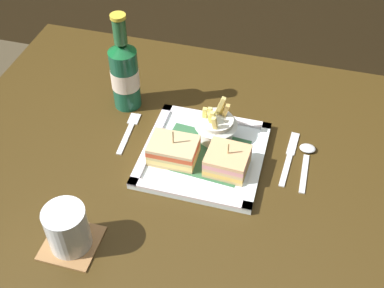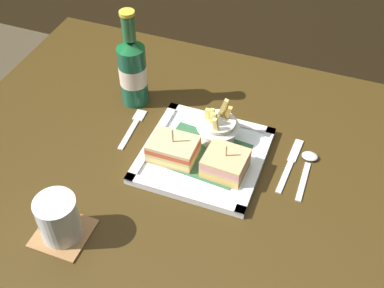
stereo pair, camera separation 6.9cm
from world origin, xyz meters
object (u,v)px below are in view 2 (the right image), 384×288
Objects in this scene: square_plate at (203,155)px; spoon at (308,163)px; sandwich_half_right at (225,163)px; fork at (133,126)px; sandwich_half_left at (173,149)px; water_glass at (59,220)px; fries_cup at (218,126)px; knife at (291,163)px; beer_bottle at (133,69)px; dining_table at (182,198)px.

spoon is at bearing 15.13° from square_plate.
sandwich_half_right is 0.66× the size of fork.
sandwich_half_left is 1.11× the size of water_glass.
fries_cup is 0.79× the size of fork.
knife is at bearing 15.55° from square_plate.
beer_bottle reaches higher than fork.
fork is (-0.14, 0.05, 0.14)m from dining_table.
beer_bottle is (-0.23, 0.07, 0.04)m from fries_cup.
knife is (0.36, 0.02, -0.00)m from fork.
knife is at bearing 42.41° from water_glass.
fries_cup is at bearing 117.98° from sandwich_half_right.
water_glass is at bearing -139.55° from spoon.
square_plate is at bearing 17.80° from dining_table.
sandwich_half_right is (0.12, 0.00, 0.00)m from sandwich_half_left.
spoon is at bearing 17.80° from sandwich_half_left.
dining_table is 0.21m from fries_cup.
knife is 1.18× the size of spoon.
spoon is (0.40, 0.02, 0.00)m from fork.
fries_cup is 0.20m from fork.
sandwich_half_right reaches higher than spoon.
knife is (0.24, 0.08, -0.03)m from sandwich_half_left.
sandwich_half_right is (0.10, -0.01, 0.18)m from dining_table.
water_glass is (0.04, -0.40, -0.05)m from beer_bottle.
beer_bottle is (-0.22, 0.12, 0.09)m from square_plate.
sandwich_half_right is 0.54× the size of knife.
spoon is (0.43, -0.07, -0.09)m from beer_bottle.
square_plate is at bearing -29.37° from beer_bottle.
beer_bottle reaches higher than dining_table.
square_plate reaches higher than knife.
square_plate is 0.33m from water_glass.
sandwich_half_right reaches higher than square_plate.
dining_table is 11.63× the size of water_glass.
square_plate is 0.19m from fork.
knife is at bearing 16.02° from dining_table.
sandwich_half_left is 0.12m from sandwich_half_right.
beer_bottle is at bearing 111.75° from fork.
fries_cup is at bearing 178.65° from knife.
beer_bottle is 0.41m from water_glass.
sandwich_half_right is at bearing -62.02° from fries_cup.
spoon is at bearing 1.20° from fries_cup.
fries_cup is 1.18× the size of water_glass.
sandwich_half_right is at bearing -27.00° from square_plate.
fries_cup is 0.65× the size of knife.
square_plate is at bearing -104.00° from fries_cup.
water_glass reaches higher than sandwich_half_left.
beer_bottle is at bearing 150.63° from square_plate.
fork is at bearing 169.32° from square_plate.
fork is at bearing -68.25° from beer_bottle.
sandwich_half_left is at bearing -127.33° from dining_table.
beer_bottle reaches higher than water_glass.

